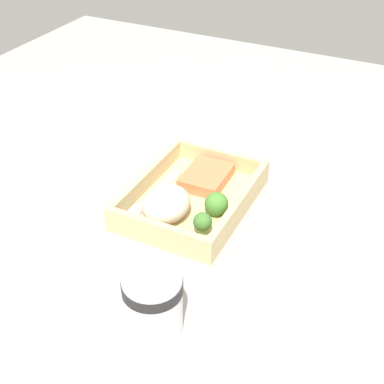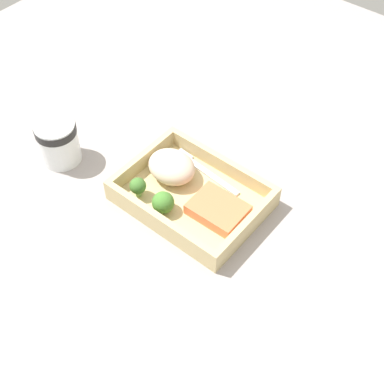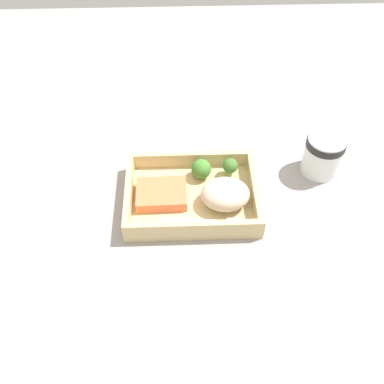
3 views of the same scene
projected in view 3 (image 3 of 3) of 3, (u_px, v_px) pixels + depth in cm
name	position (u px, v px, depth cm)	size (l,w,h in cm)	color
ground_plane	(192.00, 204.00, 89.25)	(160.00, 160.00, 2.00)	#9E9693
takeout_tray	(192.00, 199.00, 88.04)	(25.54, 19.02, 1.20)	#CBB67F
tray_rim	(192.00, 191.00, 86.34)	(25.54, 19.02, 3.32)	#CBB67F
salmon_fillet	(162.00, 193.00, 86.80)	(9.67, 7.41, 2.21)	#F57549
mashed_potatoes	(225.00, 194.00, 84.72)	(9.26, 7.72, 5.06)	beige
broccoli_floret_1	(201.00, 169.00, 89.69)	(4.01, 4.01, 4.16)	#7E9750
broccoli_floret_2	(230.00, 166.00, 89.69)	(3.05, 3.05, 4.11)	#7FAF5E
fork	(208.00, 222.00, 83.23)	(15.88, 3.02, 0.44)	silver
paper_cup	(323.00, 153.00, 90.39)	(7.87, 7.87, 8.85)	white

